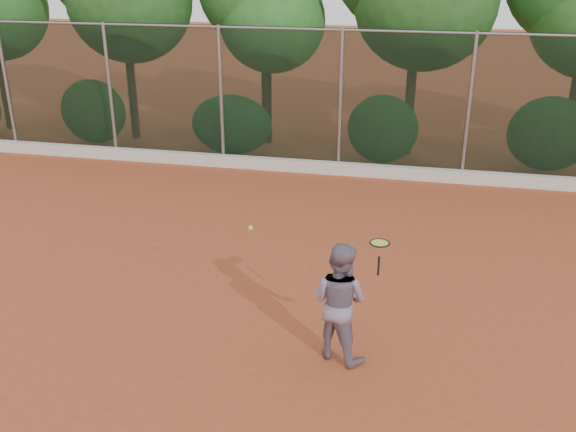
# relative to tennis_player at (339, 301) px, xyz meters

# --- Properties ---
(ground) EXTENTS (80.00, 80.00, 0.00)m
(ground) POSITION_rel_tennis_player_xyz_m (-1.08, 0.80, -0.85)
(ground) COLOR #A24526
(ground) RESTS_ON ground
(concrete_curb) EXTENTS (24.00, 0.20, 0.30)m
(concrete_curb) POSITION_rel_tennis_player_xyz_m (-1.08, 7.62, -0.70)
(concrete_curb) COLOR beige
(concrete_curb) RESTS_ON ground
(tennis_player) EXTENTS (1.01, 0.91, 1.69)m
(tennis_player) POSITION_rel_tennis_player_xyz_m (0.00, 0.00, 0.00)
(tennis_player) COLOR slate
(tennis_player) RESTS_ON ground
(chainlink_fence) EXTENTS (24.09, 0.09, 3.50)m
(chainlink_fence) POSITION_rel_tennis_player_xyz_m (-1.08, 7.80, 1.01)
(chainlink_fence) COLOR black
(chainlink_fence) RESTS_ON ground
(tennis_racket) EXTENTS (0.33, 0.33, 0.49)m
(tennis_racket) POSITION_rel_tennis_player_xyz_m (0.49, -0.13, 0.93)
(tennis_racket) COLOR black
(tennis_racket) RESTS_ON ground
(tennis_ball_in_flight) EXTENTS (0.06, 0.06, 0.06)m
(tennis_ball_in_flight) POSITION_rel_tennis_player_xyz_m (-1.25, 0.17, 0.88)
(tennis_ball_in_flight) COLOR #D9FA38
(tennis_ball_in_flight) RESTS_ON ground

